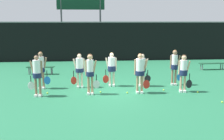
# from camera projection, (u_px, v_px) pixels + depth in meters

# --- Properties ---
(ground_plane) EXTENTS (140.00, 140.00, 0.00)m
(ground_plane) POSITION_uv_depth(u_px,v_px,m) (112.00, 90.00, 12.04)
(ground_plane) COLOR #216642
(fence_windscreen) EXTENTS (60.00, 0.08, 3.07)m
(fence_windscreen) POSITION_uv_depth(u_px,v_px,m) (102.00, 41.00, 20.57)
(fence_windscreen) COLOR black
(fence_windscreen) RESTS_ON ground_plane
(scoreboard) EXTENTS (3.95, 0.15, 5.59)m
(scoreboard) POSITION_uv_depth(u_px,v_px,m) (81.00, 5.00, 21.67)
(scoreboard) COLOR #515156
(scoreboard) RESTS_ON ground_plane
(bench_courtside) EXTENTS (1.63, 0.49, 0.46)m
(bench_courtside) POSITION_uv_depth(u_px,v_px,m) (40.00, 68.00, 15.52)
(bench_courtside) COLOR #19472D
(bench_courtside) RESTS_ON ground_plane
(bench_far) EXTENTS (1.69, 0.42, 0.44)m
(bench_far) POSITION_uv_depth(u_px,v_px,m) (212.00, 64.00, 17.00)
(bench_far) COLOR #19472D
(bench_far) RESTS_ON ground_plane
(player_0) EXTENTS (0.65, 0.38, 1.76)m
(player_0) POSITION_uv_depth(u_px,v_px,m) (37.00, 72.00, 10.87)
(player_0) COLOR #8C664C
(player_0) RESTS_ON ground_plane
(player_1) EXTENTS (0.62, 0.34, 1.77)m
(player_1) POSITION_uv_depth(u_px,v_px,m) (90.00, 71.00, 11.16)
(player_1) COLOR tan
(player_1) RESTS_ON ground_plane
(player_2) EXTENTS (0.69, 0.41, 1.76)m
(player_2) POSITION_uv_depth(u_px,v_px,m) (140.00, 70.00, 11.35)
(player_2) COLOR tan
(player_2) RESTS_ON ground_plane
(player_3) EXTENTS (0.63, 0.36, 1.68)m
(player_3) POSITION_uv_depth(u_px,v_px,m) (184.00, 70.00, 11.56)
(player_3) COLOR tan
(player_3) RESTS_ON ground_plane
(player_4) EXTENTS (0.63, 0.35, 1.74)m
(player_4) POSITION_uv_depth(u_px,v_px,m) (41.00, 67.00, 12.13)
(player_4) COLOR #8C664C
(player_4) RESTS_ON ground_plane
(player_5) EXTENTS (0.66, 0.39, 1.63)m
(player_5) POSITION_uv_depth(u_px,v_px,m) (79.00, 68.00, 12.34)
(player_5) COLOR beige
(player_5) RESTS_ON ground_plane
(player_6) EXTENTS (0.68, 0.39, 1.65)m
(player_6) POSITION_uv_depth(u_px,v_px,m) (112.00, 67.00, 12.59)
(player_6) COLOR beige
(player_6) RESTS_ON ground_plane
(player_7) EXTENTS (0.64, 0.35, 1.60)m
(player_7) POSITION_uv_depth(u_px,v_px,m) (142.00, 68.00, 12.58)
(player_7) COLOR beige
(player_7) RESTS_ON ground_plane
(player_8) EXTENTS (0.60, 0.33, 1.75)m
(player_8) POSITION_uv_depth(u_px,v_px,m) (175.00, 64.00, 12.81)
(player_8) COLOR #8C664C
(player_8) RESTS_ON ground_plane
(tennis_ball_0) EXTENTS (0.07, 0.07, 0.07)m
(tennis_ball_0) POSITION_uv_depth(u_px,v_px,m) (185.00, 88.00, 12.34)
(tennis_ball_0) COLOR #CCE033
(tennis_ball_0) RESTS_ON ground_plane
(tennis_ball_1) EXTENTS (0.06, 0.06, 0.06)m
(tennis_ball_1) POSITION_uv_depth(u_px,v_px,m) (100.00, 92.00, 11.61)
(tennis_ball_1) COLOR #CCE033
(tennis_ball_1) RESTS_ON ground_plane
(tennis_ball_2) EXTENTS (0.07, 0.07, 0.07)m
(tennis_ball_2) POSITION_uv_depth(u_px,v_px,m) (198.00, 92.00, 11.58)
(tennis_ball_2) COLOR #CCE033
(tennis_ball_2) RESTS_ON ground_plane
(tennis_ball_3) EXTENTS (0.06, 0.06, 0.06)m
(tennis_ball_3) POSITION_uv_depth(u_px,v_px,m) (144.00, 81.00, 13.68)
(tennis_ball_3) COLOR #CCE033
(tennis_ball_3) RESTS_ON ground_plane
(tennis_ball_4) EXTENTS (0.07, 0.07, 0.07)m
(tennis_ball_4) POSITION_uv_depth(u_px,v_px,m) (222.00, 102.00, 10.17)
(tennis_ball_4) COLOR #CCE033
(tennis_ball_4) RESTS_ON ground_plane
(tennis_ball_5) EXTENTS (0.07, 0.07, 0.07)m
(tennis_ball_5) POSITION_uv_depth(u_px,v_px,m) (47.00, 93.00, 11.43)
(tennis_ball_5) COLOR #CCE033
(tennis_ball_5) RESTS_ON ground_plane
(tennis_ball_6) EXTENTS (0.07, 0.07, 0.07)m
(tennis_ball_6) POSITION_uv_depth(u_px,v_px,m) (127.00, 93.00, 11.49)
(tennis_ball_6) COLOR #CCE033
(tennis_ball_6) RESTS_ON ground_plane
(tennis_ball_7) EXTENTS (0.07, 0.07, 0.07)m
(tennis_ball_7) POSITION_uv_depth(u_px,v_px,m) (164.00, 90.00, 11.93)
(tennis_ball_7) COLOR #CCE033
(tennis_ball_7) RESTS_ON ground_plane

